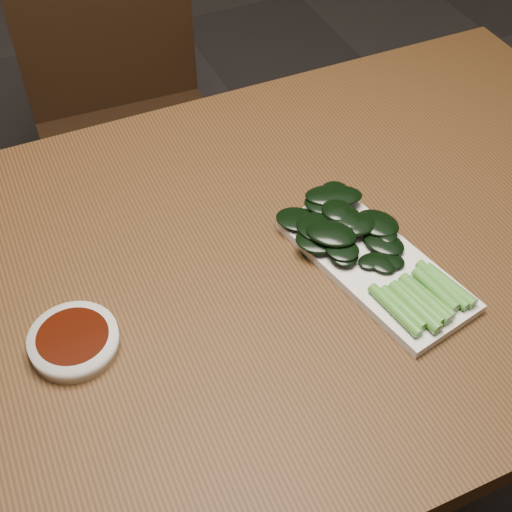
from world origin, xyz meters
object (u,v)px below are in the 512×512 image
Objects in this scene: table at (246,298)px; chair_far at (127,116)px; serving_plate at (375,265)px; sauce_bowl at (74,341)px; gai_lan at (359,240)px.

chair_far reaches higher than table.
table is 4.57× the size of serving_plate.
table is at bearing 154.30° from serving_plate.
sauce_bowl is 0.41m from serving_plate.
table is 12.52× the size of sauce_bowl.
serving_plate is at bearing -78.45° from chair_far.
sauce_bowl is (-0.28, -0.81, 0.28)m from chair_far.
chair_far is at bearing 98.83° from serving_plate.
chair_far is at bearing 70.85° from sauce_bowl.
serving_plate is (0.16, -0.08, 0.08)m from table.
table is 0.19m from gai_lan.
sauce_bowl reaches higher than serving_plate.
chair_far reaches higher than serving_plate.
chair_far is (0.03, 0.77, -0.19)m from table.
gai_lan reaches higher than table.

